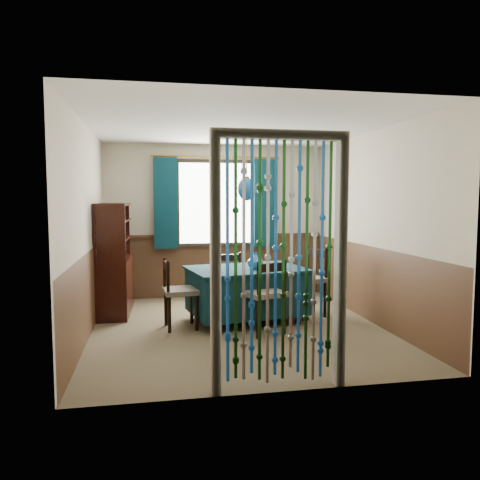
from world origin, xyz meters
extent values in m
plane|color=brown|center=(0.00, 0.00, 0.00)|extent=(4.00, 4.00, 0.00)
plane|color=silver|center=(0.00, 0.00, 2.50)|extent=(4.00, 4.00, 0.00)
plane|color=beige|center=(0.00, 2.00, 1.25)|extent=(3.60, 0.00, 3.60)
plane|color=beige|center=(0.00, -2.00, 1.25)|extent=(3.60, 0.00, 3.60)
plane|color=beige|center=(-1.80, 0.00, 1.25)|extent=(0.00, 4.00, 4.00)
plane|color=beige|center=(1.80, 0.00, 1.25)|extent=(0.00, 4.00, 4.00)
plane|color=#492E1B|center=(0.00, 1.99, 0.50)|extent=(3.60, 0.00, 3.60)
plane|color=#492E1B|center=(0.00, -1.99, 0.50)|extent=(3.60, 0.00, 3.60)
plane|color=#492E1B|center=(-1.79, 0.00, 0.50)|extent=(0.00, 4.00, 4.00)
plane|color=#492E1B|center=(1.79, 0.00, 0.50)|extent=(0.00, 4.00, 4.00)
cube|color=black|center=(0.00, 1.95, 1.55)|extent=(1.32, 0.12, 1.42)
cube|color=#092833|center=(0.17, 0.30, 0.40)|extent=(1.58, 1.21, 0.56)
cube|color=#092833|center=(0.17, 0.30, 0.70)|extent=(1.65, 1.28, 0.03)
cylinder|color=black|center=(-0.33, -0.15, 0.07)|extent=(0.07, 0.07, 0.14)
cylinder|color=black|center=(0.81, 0.06, 0.07)|extent=(0.07, 0.07, 0.14)
cylinder|color=black|center=(-0.46, 0.54, 0.07)|extent=(0.07, 0.07, 0.14)
cylinder|color=black|center=(0.68, 0.76, 0.07)|extent=(0.07, 0.07, 0.14)
cylinder|color=black|center=(0.15, -0.50, 0.23)|extent=(0.04, 0.04, 0.46)
cylinder|color=black|center=(0.50, -0.38, 0.23)|extent=(0.04, 0.04, 0.46)
cylinder|color=black|center=(0.04, -0.17, 0.23)|extent=(0.04, 0.04, 0.46)
cylinder|color=black|center=(0.39, -0.05, 0.23)|extent=(0.04, 0.04, 0.46)
cube|color=#5B5549|center=(0.27, -0.28, 0.49)|extent=(0.56, 0.55, 0.06)
cube|color=black|center=(0.32, -0.45, 0.82)|extent=(0.38, 0.16, 0.10)
cylinder|color=black|center=(0.15, -0.51, 0.68)|extent=(0.04, 0.04, 0.45)
cylinder|color=black|center=(0.50, -0.39, 0.68)|extent=(0.04, 0.04, 0.45)
cylinder|color=black|center=(0.22, 1.03, 0.21)|extent=(0.04, 0.04, 0.42)
cylinder|color=black|center=(-0.11, 1.04, 0.21)|extent=(0.04, 0.04, 0.42)
cylinder|color=black|center=(0.21, 0.71, 0.21)|extent=(0.04, 0.04, 0.42)
cylinder|color=black|center=(-0.12, 0.72, 0.21)|extent=(0.04, 0.04, 0.42)
cube|color=#5B5549|center=(0.05, 0.87, 0.45)|extent=(0.43, 0.41, 0.06)
cube|color=black|center=(0.06, 1.04, 0.76)|extent=(0.36, 0.05, 0.09)
cylinder|color=black|center=(0.22, 1.04, 0.63)|extent=(0.04, 0.04, 0.41)
cylinder|color=black|center=(-0.11, 1.05, 0.63)|extent=(0.04, 0.04, 0.41)
cylinder|color=black|center=(-0.88, 0.29, 0.22)|extent=(0.04, 0.04, 0.44)
cylinder|color=black|center=(-0.85, -0.06, 0.22)|extent=(0.04, 0.04, 0.44)
cylinder|color=black|center=(-0.55, 0.32, 0.22)|extent=(0.04, 0.04, 0.44)
cylinder|color=black|center=(-0.52, -0.03, 0.22)|extent=(0.04, 0.04, 0.44)
cube|color=#5B5549|center=(-0.70, 0.13, 0.47)|extent=(0.45, 0.47, 0.06)
cube|color=black|center=(-0.88, 0.11, 0.80)|extent=(0.07, 0.37, 0.10)
cylinder|color=black|center=(-0.89, 0.29, 0.66)|extent=(0.04, 0.04, 0.43)
cylinder|color=black|center=(-0.86, -0.06, 0.66)|extent=(0.04, 0.04, 0.43)
cylinder|color=black|center=(1.27, 0.30, 0.24)|extent=(0.05, 0.05, 0.48)
cylinder|color=black|center=(1.14, 0.67, 0.24)|extent=(0.05, 0.05, 0.48)
cylinder|color=black|center=(0.93, 0.17, 0.24)|extent=(0.05, 0.05, 0.48)
cylinder|color=black|center=(0.79, 0.54, 0.24)|extent=(0.05, 0.05, 0.48)
cube|color=#5B5549|center=(1.03, 0.42, 0.52)|extent=(0.59, 0.60, 0.06)
cube|color=black|center=(1.22, 0.49, 0.87)|extent=(0.18, 0.40, 0.11)
cylinder|color=black|center=(1.28, 0.30, 0.72)|extent=(0.04, 0.04, 0.47)
cylinder|color=black|center=(1.15, 0.67, 0.72)|extent=(0.04, 0.04, 0.47)
cube|color=black|center=(-1.56, 1.11, 0.39)|extent=(0.46, 1.21, 0.78)
cube|color=black|center=(-1.56, 0.54, 1.17)|extent=(0.37, 0.06, 0.78)
cube|color=black|center=(-1.56, 1.67, 1.17)|extent=(0.37, 0.06, 0.78)
cube|color=black|center=(-1.56, 1.11, 1.54)|extent=(0.41, 1.21, 0.04)
cube|color=black|center=(-1.75, 1.11, 1.17)|extent=(0.08, 1.18, 0.78)
cube|color=black|center=(-1.53, 1.11, 1.06)|extent=(0.36, 1.13, 0.02)
cube|color=black|center=(-1.53, 1.11, 1.31)|extent=(0.36, 1.13, 0.02)
cylinder|color=olive|center=(0.17, 0.30, 2.12)|extent=(0.01, 0.01, 0.75)
ellipsoid|color=#165298|center=(0.17, 0.30, 1.75)|extent=(0.24, 0.24, 0.29)
cylinder|color=olive|center=(0.17, 0.30, 1.89)|extent=(0.07, 0.07, 0.03)
imported|color=#165298|center=(0.27, 0.21, 0.81)|extent=(0.24, 0.24, 0.20)
imported|color=beige|center=(-1.51, 0.80, 1.10)|extent=(0.23, 0.23, 0.05)
imported|color=beige|center=(-1.51, 1.44, 0.87)|extent=(0.21, 0.21, 0.17)
camera|label=1|loc=(-1.04, -5.68, 1.62)|focal=35.00mm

